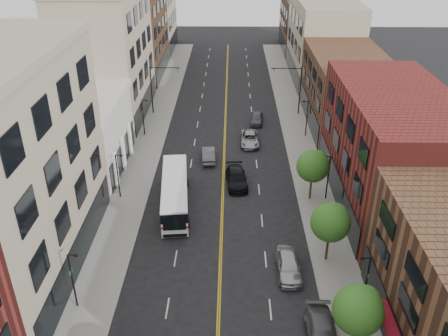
{
  "coord_description": "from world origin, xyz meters",
  "views": [
    {
      "loc": [
        0.84,
        -19.03,
        27.18
      ],
      "look_at": [
        0.18,
        21.69,
        5.0
      ],
      "focal_mm": 38.0,
      "sensor_mm": 36.0,
      "label": 1
    }
  ],
  "objects_px": {
    "car_lane_behind": "(209,155)",
    "car_parked_far": "(289,265)",
    "city_bus": "(175,191)",
    "car_parked_mid": "(322,335)",
    "car_lane_a": "(236,178)",
    "car_lane_b": "(250,139)",
    "car_lane_c": "(257,118)"
  },
  "relations": [
    {
      "from": "car_lane_behind",
      "to": "car_parked_far",
      "type": "bearing_deg",
      "value": 106.47
    },
    {
      "from": "city_bus",
      "to": "car_parked_far",
      "type": "distance_m",
      "value": 14.89
    },
    {
      "from": "car_parked_mid",
      "to": "car_parked_far",
      "type": "xyz_separation_m",
      "value": [
        -1.6,
        7.46,
        0.03
      ]
    },
    {
      "from": "car_lane_a",
      "to": "car_lane_b",
      "type": "height_order",
      "value": "car_lane_a"
    },
    {
      "from": "car_lane_a",
      "to": "car_lane_behind",
      "type": "bearing_deg",
      "value": 114.59
    },
    {
      "from": "car_lane_behind",
      "to": "car_parked_mid",
      "type": "bearing_deg",
      "value": 104.34
    },
    {
      "from": "car_lane_behind",
      "to": "city_bus",
      "type": "bearing_deg",
      "value": 69.83
    },
    {
      "from": "car_lane_b",
      "to": "car_lane_behind",
      "type": "bearing_deg",
      "value": -137.25
    },
    {
      "from": "city_bus",
      "to": "car_lane_c",
      "type": "distance_m",
      "value": 24.04
    },
    {
      "from": "car_lane_behind",
      "to": "car_lane_c",
      "type": "xyz_separation_m",
      "value": [
        6.43,
        11.76,
        0.0
      ]
    },
    {
      "from": "car_lane_b",
      "to": "car_parked_mid",
      "type": "bearing_deg",
      "value": -82.5
    },
    {
      "from": "car_parked_far",
      "to": "car_lane_b",
      "type": "bearing_deg",
      "value": 94.17
    },
    {
      "from": "city_bus",
      "to": "car_lane_behind",
      "type": "bearing_deg",
      "value": 68.14
    },
    {
      "from": "city_bus",
      "to": "car_lane_b",
      "type": "height_order",
      "value": "city_bus"
    },
    {
      "from": "car_lane_behind",
      "to": "car_lane_a",
      "type": "relative_size",
      "value": 0.82
    },
    {
      "from": "city_bus",
      "to": "car_parked_mid",
      "type": "bearing_deg",
      "value": -60.99
    },
    {
      "from": "city_bus",
      "to": "car_lane_c",
      "type": "bearing_deg",
      "value": 61.23
    },
    {
      "from": "car_lane_behind",
      "to": "car_lane_a",
      "type": "bearing_deg",
      "value": 116.15
    },
    {
      "from": "city_bus",
      "to": "car_lane_c",
      "type": "height_order",
      "value": "city_bus"
    },
    {
      "from": "car_lane_c",
      "to": "car_parked_far",
      "type": "bearing_deg",
      "value": -81.96
    },
    {
      "from": "car_lane_b",
      "to": "city_bus",
      "type": "bearing_deg",
      "value": -118.17
    },
    {
      "from": "car_parked_mid",
      "to": "car_lane_b",
      "type": "distance_m",
      "value": 33.11
    },
    {
      "from": "city_bus",
      "to": "car_lane_b",
      "type": "distance_m",
      "value": 17.21
    },
    {
      "from": "car_parked_mid",
      "to": "car_lane_c",
      "type": "height_order",
      "value": "car_parked_mid"
    },
    {
      "from": "car_parked_mid",
      "to": "car_parked_far",
      "type": "relative_size",
      "value": 1.13
    },
    {
      "from": "car_parked_mid",
      "to": "car_lane_a",
      "type": "height_order",
      "value": "car_parked_mid"
    },
    {
      "from": "car_lane_behind",
      "to": "car_lane_c",
      "type": "relative_size",
      "value": 1.03
    },
    {
      "from": "city_bus",
      "to": "car_lane_c",
      "type": "xyz_separation_m",
      "value": [
        9.43,
        22.09,
        -1.01
      ]
    },
    {
      "from": "city_bus",
      "to": "car_lane_b",
      "type": "xyz_separation_m",
      "value": [
        8.22,
        15.08,
        -1.02
      ]
    },
    {
      "from": "car_parked_mid",
      "to": "car_lane_b",
      "type": "xyz_separation_m",
      "value": [
        -4.07,
        32.86,
        -0.07
      ]
    },
    {
      "from": "car_parked_far",
      "to": "car_lane_b",
      "type": "xyz_separation_m",
      "value": [
        -2.47,
        25.4,
        -0.1
      ]
    },
    {
      "from": "city_bus",
      "to": "car_lane_a",
      "type": "xyz_separation_m",
      "value": [
        6.39,
        4.48,
        -0.96
      ]
    }
  ]
}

